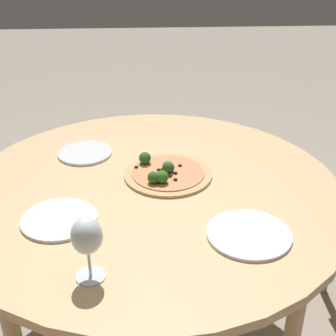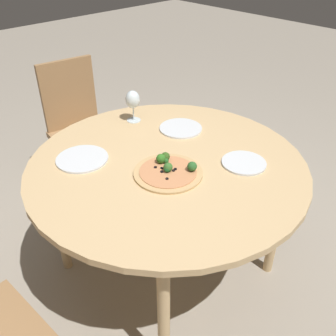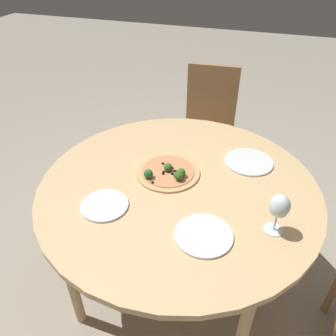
{
  "view_description": "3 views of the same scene",
  "coord_description": "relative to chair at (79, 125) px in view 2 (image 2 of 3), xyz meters",
  "views": [
    {
      "loc": [
        -1.36,
        0.02,
        1.53
      ],
      "look_at": [
        0.07,
        -0.06,
        0.75
      ],
      "focal_mm": 50.0,
      "sensor_mm": 36.0,
      "label": 1
    },
    {
      "loc": [
        1.06,
        -1.01,
        1.67
      ],
      "look_at": [
        0.07,
        -0.06,
        0.75
      ],
      "focal_mm": 40.0,
      "sensor_mm": 36.0,
      "label": 2
    },
    {
      "loc": [
        -0.32,
        1.15,
        1.68
      ],
      "look_at": [
        0.07,
        -0.06,
        0.75
      ],
      "focal_mm": 35.0,
      "sensor_mm": 36.0,
      "label": 3
    }
  ],
  "objects": [
    {
      "name": "dining_table",
      "position": [
        1.04,
        -0.15,
        0.19
      ],
      "size": [
        1.3,
        1.3,
        0.72
      ],
      "color": "tan",
      "rests_on": "ground_plane"
    },
    {
      "name": "plate_near",
      "position": [
        0.75,
        -0.43,
        0.25
      ],
      "size": [
        0.24,
        0.24,
        0.01
      ],
      "color": "silver",
      "rests_on": "dining_table"
    },
    {
      "name": "plate_far",
      "position": [
        0.86,
        0.13,
        0.25
      ],
      "size": [
        0.23,
        0.23,
        0.01
      ],
      "color": "silver",
      "rests_on": "dining_table"
    },
    {
      "name": "chair",
      "position": [
        0.0,
        0.0,
        0.0
      ],
      "size": [
        0.45,
        0.45,
        0.9
      ],
      "rotation": [
        0.0,
        0.0,
        1.43
      ],
      "color": "#997047",
      "rests_on": "ground_plane"
    },
    {
      "name": "ground_plane",
      "position": [
        1.04,
        -0.15,
        -0.47
      ],
      "size": [
        12.0,
        12.0,
        0.0
      ],
      "primitive_type": "plane",
      "color": "gray"
    },
    {
      "name": "plate_side",
      "position": [
        1.3,
        0.1,
        0.25
      ],
      "size": [
        0.21,
        0.21,
        0.01
      ],
      "color": "silver",
      "rests_on": "dining_table"
    },
    {
      "name": "wine_glass",
      "position": [
        0.6,
        0.01,
        0.37
      ],
      "size": [
        0.08,
        0.08,
        0.18
      ],
      "color": "silver",
      "rests_on": "dining_table"
    },
    {
      "name": "pizza",
      "position": [
        1.11,
        -0.21,
        0.26
      ],
      "size": [
        0.31,
        0.31,
        0.06
      ],
      "color": "tan",
      "rests_on": "dining_table"
    }
  ]
}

